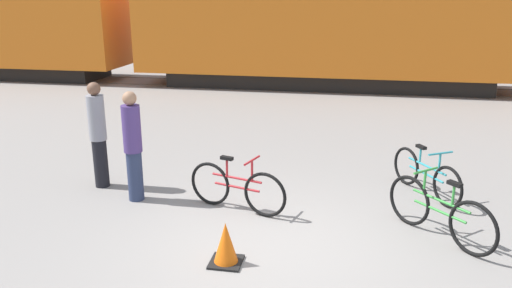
{
  "coord_description": "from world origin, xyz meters",
  "views": [
    {
      "loc": [
        0.9,
        -5.95,
        3.24
      ],
      "look_at": [
        -0.41,
        0.99,
        1.1
      ],
      "focal_mm": 35.0,
      "sensor_mm": 36.0,
      "label": 1
    }
  ],
  "objects": [
    {
      "name": "bicycle_maroon",
      "position": [
        -0.71,
        1.01,
        0.37
      ],
      "size": [
        1.62,
        0.58,
        0.88
      ],
      "color": "black",
      "rests_on": "ground_plane"
    },
    {
      "name": "person_in_purple",
      "position": [
        -2.42,
        1.12,
        0.92
      ],
      "size": [
        0.29,
        0.29,
        1.8
      ],
      "rotation": [
        0.0,
        0.0,
        5.07
      ],
      "color": "#283351",
      "rests_on": "ground_plane"
    },
    {
      "name": "person_in_grey",
      "position": [
        -3.25,
        1.57,
        0.95
      ],
      "size": [
        0.29,
        0.29,
        1.84
      ],
      "rotation": [
        0.0,
        0.0,
        5.07
      ],
      "color": "black",
      "rests_on": "ground_plane"
    },
    {
      "name": "rail_far",
      "position": [
        0.0,
        12.67,
        0.01
      ],
      "size": [
        53.68,
        0.07,
        0.01
      ],
      "primitive_type": "cube",
      "color": "#4C4238",
      "rests_on": "ground_plane"
    },
    {
      "name": "traffic_cone",
      "position": [
        -0.5,
        -0.57,
        0.25
      ],
      "size": [
        0.4,
        0.4,
        0.55
      ],
      "color": "black",
      "rests_on": "ground_plane"
    },
    {
      "name": "freight_train",
      "position": [
        0.0,
        11.96,
        2.75
      ],
      "size": [
        41.68,
        2.85,
        5.22
      ],
      "color": "black",
      "rests_on": "ground_plane"
    },
    {
      "name": "rail_near",
      "position": [
        0.0,
        11.24,
        0.01
      ],
      "size": [
        53.68,
        0.07,
        0.01
      ],
      "primitive_type": "cube",
      "color": "#4C4238",
      "rests_on": "ground_plane"
    },
    {
      "name": "bicycle_teal",
      "position": [
        2.24,
        2.21,
        0.36
      ],
      "size": [
        0.92,
        1.5,
        0.83
      ],
      "color": "black",
      "rests_on": "ground_plane"
    },
    {
      "name": "ground_plane",
      "position": [
        0.0,
        0.0,
        0.0
      ],
      "size": [
        80.0,
        80.0,
        0.0
      ],
      "primitive_type": "plane",
      "color": "gray"
    },
    {
      "name": "bicycle_green",
      "position": [
        2.2,
        0.62,
        0.39
      ],
      "size": [
        1.23,
        1.37,
        0.91
      ],
      "color": "black",
      "rests_on": "ground_plane"
    }
  ]
}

